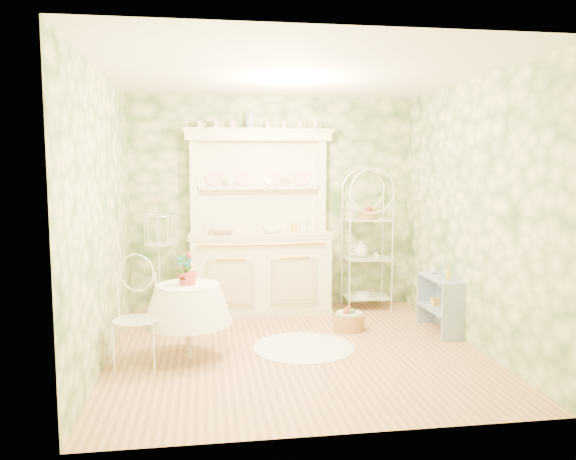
{
  "coord_description": "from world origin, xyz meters",
  "views": [
    {
      "loc": [
        -0.86,
        -5.35,
        1.81
      ],
      "look_at": [
        0.0,
        0.5,
        1.15
      ],
      "focal_mm": 35.0,
      "sensor_mm": 36.0,
      "label": 1
    }
  ],
  "objects": [
    {
      "name": "round_table",
      "position": [
        -1.04,
        -0.08,
        0.37
      ],
      "size": [
        0.71,
        0.71,
        0.74
      ],
      "primitive_type": "cylinder",
      "rotation": [
        0.0,
        0.0,
        -0.05
      ],
      "color": "white",
      "rests_on": "floor"
    },
    {
      "name": "cup_left",
      "position": [
        -0.56,
        1.68,
        1.61
      ],
      "size": [
        0.16,
        0.16,
        0.11
      ],
      "primitive_type": "imported",
      "rotation": [
        0.0,
        0.0,
        0.19
      ],
      "color": "white",
      "rests_on": "kitchen_dresser"
    },
    {
      "name": "wall_back",
      "position": [
        0.0,
        1.8,
        1.35
      ],
      "size": [
        3.6,
        3.6,
        0.0
      ],
      "primitive_type": "plane",
      "color": "beige",
      "rests_on": "floor"
    },
    {
      "name": "floor",
      "position": [
        0.0,
        0.0,
        0.0
      ],
      "size": [
        3.6,
        3.6,
        0.0
      ],
      "primitive_type": "plane",
      "color": "tan",
      "rests_on": "ground"
    },
    {
      "name": "potted_geranium",
      "position": [
        -1.07,
        -0.12,
        0.85
      ],
      "size": [
        0.17,
        0.13,
        0.3
      ],
      "primitive_type": "imported",
      "rotation": [
        0.0,
        0.0,
        0.12
      ],
      "color": "#3F7238",
      "rests_on": "round_table"
    },
    {
      "name": "bottle_glass",
      "position": [
        1.68,
        0.6,
        0.65
      ],
      "size": [
        0.1,
        0.1,
        0.1
      ],
      "primitive_type": "imported",
      "rotation": [
        0.0,
        0.0,
        -0.25
      ],
      "color": "silver",
      "rests_on": "side_shelf"
    },
    {
      "name": "ceiling",
      "position": [
        0.0,
        0.0,
        2.7
      ],
      "size": [
        3.6,
        3.6,
        0.0
      ],
      "primitive_type": "plane",
      "color": "white",
      "rests_on": "floor"
    },
    {
      "name": "wall_left",
      "position": [
        -1.8,
        0.0,
        1.35
      ],
      "size": [
        3.6,
        3.6,
        0.0
      ],
      "primitive_type": "plane",
      "color": "beige",
      "rests_on": "floor"
    },
    {
      "name": "cup_right",
      "position": [
        0.15,
        1.68,
        1.61
      ],
      "size": [
        0.13,
        0.13,
        0.1
      ],
      "primitive_type": "imported",
      "rotation": [
        0.0,
        0.0,
        -0.35
      ],
      "color": "white",
      "rests_on": "kitchen_dresser"
    },
    {
      "name": "birdcage_stand",
      "position": [
        -1.42,
        1.36,
        0.72
      ],
      "size": [
        0.38,
        0.38,
        1.43
      ],
      "primitive_type": "cube",
      "rotation": [
        0.0,
        0.0,
        0.12
      ],
      "color": "white",
      "rests_on": "floor"
    },
    {
      "name": "cafe_chair",
      "position": [
        -1.5,
        -0.3,
        0.38
      ],
      "size": [
        0.45,
        0.45,
        0.75
      ],
      "primitive_type": "cube",
      "rotation": [
        0.0,
        0.0,
        -0.39
      ],
      "color": "white",
      "rests_on": "floor"
    },
    {
      "name": "floor_basket",
      "position": [
        0.71,
        0.61,
        0.1
      ],
      "size": [
        0.4,
        0.4,
        0.21
      ],
      "primitive_type": "cylinder",
      "rotation": [
        0.0,
        0.0,
        0.31
      ],
      "color": "#AE7A49",
      "rests_on": "floor"
    },
    {
      "name": "bowl_floral",
      "position": [
        -0.66,
        1.43,
        1.02
      ],
      "size": [
        0.36,
        0.36,
        0.07
      ],
      "primitive_type": "imported",
      "rotation": [
        0.0,
        0.0,
        -0.21
      ],
      "color": "white",
      "rests_on": "kitchen_dresser"
    },
    {
      "name": "bottle_amber",
      "position": [
        1.68,
        0.21,
        0.68
      ],
      "size": [
        0.07,
        0.07,
        0.15
      ],
      "primitive_type": "imported",
      "rotation": [
        0.0,
        0.0,
        -0.23
      ],
      "color": "gold",
      "rests_on": "side_shelf"
    },
    {
      "name": "bakers_rack",
      "position": [
        1.18,
        1.54,
        0.91
      ],
      "size": [
        0.58,
        0.43,
        1.82
      ],
      "primitive_type": "cube",
      "rotation": [
        0.0,
        0.0,
        -0.04
      ],
      "color": "white",
      "rests_on": "floor"
    },
    {
      "name": "lace_rug",
      "position": [
        0.09,
        0.07,
        0.0
      ],
      "size": [
        1.28,
        1.28,
        0.01
      ],
      "primitive_type": "cylinder",
      "rotation": [
        0.0,
        0.0,
        0.29
      ],
      "color": "white",
      "rests_on": "floor"
    },
    {
      "name": "wall_right",
      "position": [
        1.8,
        0.0,
        1.35
      ],
      "size": [
        3.6,
        3.6,
        0.0
      ],
      "primitive_type": "plane",
      "color": "beige",
      "rests_on": "floor"
    },
    {
      "name": "bowl_white",
      "position": [
        -0.06,
        1.46,
        1.02
      ],
      "size": [
        0.32,
        0.32,
        0.08
      ],
      "primitive_type": "imported",
      "rotation": [
        0.0,
        0.0,
        0.42
      ],
      "color": "white",
      "rests_on": "kitchen_dresser"
    },
    {
      "name": "kitchen_dresser",
      "position": [
        -0.2,
        1.52,
        1.15
      ],
      "size": [
        1.87,
        0.61,
        2.29
      ],
      "primitive_type": "cube",
      "color": "white",
      "rests_on": "floor"
    },
    {
      "name": "side_shelf",
      "position": [
        1.68,
        0.4,
        0.32
      ],
      "size": [
        0.29,
        0.75,
        0.63
      ],
      "primitive_type": "cube",
      "rotation": [
        0.0,
        0.0,
        0.03
      ],
      "color": "#8FA6C5",
      "rests_on": "floor"
    },
    {
      "name": "bottle_blue",
      "position": [
        1.68,
        0.39,
        0.65
      ],
      "size": [
        0.06,
        0.06,
        0.1
      ],
      "primitive_type": "imported",
      "rotation": [
        0.0,
        0.0,
        -0.38
      ],
      "color": "#8CA4D4",
      "rests_on": "side_shelf"
    },
    {
      "name": "wall_front",
      "position": [
        0.0,
        -1.8,
        1.35
      ],
      "size": [
        3.6,
        3.6,
        0.0
      ],
      "primitive_type": "plane",
      "color": "beige",
      "rests_on": "floor"
    }
  ]
}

